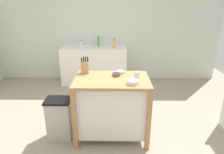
{
  "coord_description": "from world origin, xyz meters",
  "views": [
    {
      "loc": [
        0.21,
        -2.58,
        1.91
      ],
      "look_at": [
        0.17,
        0.2,
        0.87
      ],
      "focal_mm": 32.13,
      "sensor_mm": 36.0,
      "label": 1
    }
  ],
  "objects_px": {
    "kitchen_island": "(112,105)",
    "trash_bin": "(60,119)",
    "knife_block": "(85,67)",
    "drinking_cup": "(137,75)",
    "sink_faucet": "(94,42)",
    "bowl_ceramic_small": "(121,72)",
    "bowl_stoneware_deep": "(133,82)",
    "bottle_spray_cleaner": "(98,42)",
    "bottle_dish_soap": "(80,43)",
    "bowl_ceramic_wide": "(116,74)",
    "bottle_hand_soap": "(114,44)"
  },
  "relations": [
    {
      "from": "bottle_spray_cleaner",
      "to": "bottle_dish_soap",
      "type": "distance_m",
      "value": 0.44
    },
    {
      "from": "bowl_stoneware_deep",
      "to": "bottle_hand_soap",
      "type": "bearing_deg",
      "value": 96.28
    },
    {
      "from": "bowl_ceramic_wide",
      "to": "bowl_ceramic_small",
      "type": "relative_size",
      "value": 0.91
    },
    {
      "from": "kitchen_island",
      "to": "bowl_ceramic_wide",
      "type": "height_order",
      "value": "bowl_ceramic_wide"
    },
    {
      "from": "drinking_cup",
      "to": "bottle_spray_cleaner",
      "type": "distance_m",
      "value": 2.37
    },
    {
      "from": "kitchen_island",
      "to": "bottle_hand_soap",
      "type": "bearing_deg",
      "value": 89.18
    },
    {
      "from": "kitchen_island",
      "to": "trash_bin",
      "type": "relative_size",
      "value": 1.65
    },
    {
      "from": "bowl_ceramic_wide",
      "to": "kitchen_island",
      "type": "bearing_deg",
      "value": -118.73
    },
    {
      "from": "trash_bin",
      "to": "sink_faucet",
      "type": "distance_m",
      "value": 2.48
    },
    {
      "from": "bottle_dish_soap",
      "to": "drinking_cup",
      "type": "bearing_deg",
      "value": -63.1
    },
    {
      "from": "trash_bin",
      "to": "bottle_dish_soap",
      "type": "distance_m",
      "value": 2.38
    },
    {
      "from": "trash_bin",
      "to": "knife_block",
      "type": "bearing_deg",
      "value": 40.04
    },
    {
      "from": "bowl_ceramic_wide",
      "to": "bottle_dish_soap",
      "type": "distance_m",
      "value": 2.27
    },
    {
      "from": "bowl_stoneware_deep",
      "to": "bottle_hand_soap",
      "type": "height_order",
      "value": "bottle_hand_soap"
    },
    {
      "from": "kitchen_island",
      "to": "drinking_cup",
      "type": "bearing_deg",
      "value": -1.86
    },
    {
      "from": "bowl_ceramic_small",
      "to": "drinking_cup",
      "type": "distance_m",
      "value": 0.33
    },
    {
      "from": "bottle_hand_soap",
      "to": "knife_block",
      "type": "bearing_deg",
      "value": -103.13
    },
    {
      "from": "bowl_stoneware_deep",
      "to": "bowl_ceramic_wide",
      "type": "xyz_separation_m",
      "value": [
        -0.22,
        0.3,
        -0.01
      ]
    },
    {
      "from": "bowl_ceramic_small",
      "to": "bottle_dish_soap",
      "type": "distance_m",
      "value": 2.18
    },
    {
      "from": "bowl_stoneware_deep",
      "to": "bottle_hand_soap",
      "type": "distance_m",
      "value": 2.27
    },
    {
      "from": "drinking_cup",
      "to": "knife_block",
      "type": "bearing_deg",
      "value": 161.5
    },
    {
      "from": "bowl_ceramic_wide",
      "to": "bottle_hand_soap",
      "type": "bearing_deg",
      "value": 90.96
    },
    {
      "from": "bottle_hand_soap",
      "to": "bowl_ceramic_small",
      "type": "bearing_deg",
      "value": -86.96
    },
    {
      "from": "bottle_spray_cleaner",
      "to": "bowl_stoneware_deep",
      "type": "bearing_deg",
      "value": -75.41
    },
    {
      "from": "bowl_stoneware_deep",
      "to": "sink_faucet",
      "type": "height_order",
      "value": "sink_faucet"
    },
    {
      "from": "bowl_stoneware_deep",
      "to": "drinking_cup",
      "type": "relative_size",
      "value": 1.43
    },
    {
      "from": "knife_block",
      "to": "bowl_stoneware_deep",
      "type": "height_order",
      "value": "knife_block"
    },
    {
      "from": "bowl_stoneware_deep",
      "to": "bowl_ceramic_wide",
      "type": "relative_size",
      "value": 1.36
    },
    {
      "from": "bowl_ceramic_wide",
      "to": "sink_faucet",
      "type": "relative_size",
      "value": 0.52
    },
    {
      "from": "bowl_stoneware_deep",
      "to": "drinking_cup",
      "type": "xyz_separation_m",
      "value": [
        0.06,
        0.17,
        0.03
      ]
    },
    {
      "from": "bottle_hand_soap",
      "to": "bottle_dish_soap",
      "type": "bearing_deg",
      "value": 170.12
    },
    {
      "from": "kitchen_island",
      "to": "trash_bin",
      "type": "xyz_separation_m",
      "value": [
        -0.76,
        -0.07,
        -0.2
      ]
    },
    {
      "from": "sink_faucet",
      "to": "trash_bin",
      "type": "bearing_deg",
      "value": -97.2
    },
    {
      "from": "bowl_stoneware_deep",
      "to": "bottle_spray_cleaner",
      "type": "xyz_separation_m",
      "value": [
        -0.63,
        2.44,
        0.06
      ]
    },
    {
      "from": "drinking_cup",
      "to": "bottle_dish_soap",
      "type": "height_order",
      "value": "bottle_dish_soap"
    },
    {
      "from": "bowl_ceramic_small",
      "to": "sink_faucet",
      "type": "relative_size",
      "value": 0.57
    },
    {
      "from": "sink_faucet",
      "to": "knife_block",
      "type": "bearing_deg",
      "value": -88.27
    },
    {
      "from": "kitchen_island",
      "to": "bowl_ceramic_small",
      "type": "height_order",
      "value": "bowl_ceramic_small"
    },
    {
      "from": "trash_bin",
      "to": "kitchen_island",
      "type": "bearing_deg",
      "value": 5.0
    },
    {
      "from": "drinking_cup",
      "to": "bowl_ceramic_wide",
      "type": "bearing_deg",
      "value": 155.73
    },
    {
      "from": "knife_block",
      "to": "drinking_cup",
      "type": "distance_m",
      "value": 0.78
    },
    {
      "from": "sink_faucet",
      "to": "bottle_spray_cleaner",
      "type": "height_order",
      "value": "bottle_spray_cleaner"
    },
    {
      "from": "kitchen_island",
      "to": "trash_bin",
      "type": "height_order",
      "value": "kitchen_island"
    },
    {
      "from": "trash_bin",
      "to": "sink_faucet",
      "type": "xyz_separation_m",
      "value": [
        0.3,
        2.36,
        0.69
      ]
    },
    {
      "from": "knife_block",
      "to": "bowl_ceramic_wide",
      "type": "distance_m",
      "value": 0.48
    },
    {
      "from": "bottle_spray_cleaner",
      "to": "bottle_dish_soap",
      "type": "relative_size",
      "value": 1.41
    },
    {
      "from": "bowl_ceramic_wide",
      "to": "bottle_hand_soap",
      "type": "height_order",
      "value": "bottle_hand_soap"
    },
    {
      "from": "knife_block",
      "to": "trash_bin",
      "type": "distance_m",
      "value": 0.84
    },
    {
      "from": "bowl_ceramic_small",
      "to": "trash_bin",
      "type": "relative_size",
      "value": 0.2
    },
    {
      "from": "drinking_cup",
      "to": "bowl_stoneware_deep",
      "type": "bearing_deg",
      "value": -109.83
    }
  ]
}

